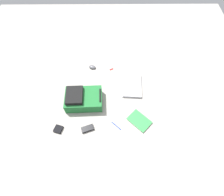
{
  "coord_description": "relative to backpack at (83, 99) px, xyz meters",
  "views": [
    {
      "loc": [
        -1.14,
        -0.02,
        1.83
      ],
      "look_at": [
        -0.04,
        -0.03,
        0.02
      ],
      "focal_mm": 28.75,
      "sensor_mm": 36.0,
      "label": 1
    }
  ],
  "objects": [
    {
      "name": "book_manual",
      "position": [
        -0.25,
        -0.63,
        -0.07
      ],
      "size": [
        0.29,
        0.29,
        0.02
      ],
      "color": "silver",
      "rests_on": "ground_plane"
    },
    {
      "name": "computer_mouse",
      "position": [
        0.53,
        -0.08,
        -0.06
      ],
      "size": [
        0.08,
        0.1,
        0.03
      ],
      "primitive_type": "ellipsoid",
      "rotation": [
        0.0,
        0.0,
        -0.26
      ],
      "color": "#4C4C51",
      "rests_on": "ground_plane"
    },
    {
      "name": "usb_stick",
      "position": [
        0.5,
        -0.33,
        -0.07
      ],
      "size": [
        0.04,
        0.05,
        0.01
      ],
      "primitive_type": "cube",
      "rotation": [
        0.0,
        0.0,
        3.6
      ],
      "color": "#B21919",
      "rests_on": "ground_plane"
    },
    {
      "name": "pen_black",
      "position": [
        -0.3,
        -0.38,
        -0.07
      ],
      "size": [
        0.1,
        0.11,
        0.01
      ],
      "primitive_type": "cylinder",
      "rotation": [
        1.57,
        0.0,
        2.4
      ],
      "color": "#1933B2",
      "rests_on": "ground_plane"
    },
    {
      "name": "power_brick",
      "position": [
        -0.34,
        -0.07,
        -0.06
      ],
      "size": [
        0.1,
        0.15,
        0.03
      ],
      "primitive_type": "cube",
      "rotation": [
        0.0,
        0.0,
        0.34
      ],
      "color": "black",
      "rests_on": "ground_plane"
    },
    {
      "name": "laptop",
      "position": [
        0.22,
        -0.59,
        -0.06
      ],
      "size": [
        0.36,
        0.25,
        0.03
      ],
      "color": "#929296",
      "rests_on": "ground_plane"
    },
    {
      "name": "backpack",
      "position": [
        0.0,
        0.0,
        0.0
      ],
      "size": [
        0.3,
        0.42,
        0.18
      ],
      "color": "#1E662D",
      "rests_on": "ground_plane"
    },
    {
      "name": "earbud_pouch",
      "position": [
        -0.34,
        0.25,
        -0.06
      ],
      "size": [
        0.11,
        0.11,
        0.03
      ],
      "primitive_type": "cube",
      "rotation": [
        0.0,
        0.0,
        -0.3
      ],
      "color": "black",
      "rests_on": "ground_plane"
    },
    {
      "name": "ground_plane",
      "position": [
        0.08,
        -0.31,
        -0.08
      ],
      "size": [
        3.81,
        3.81,
        0.0
      ],
      "primitive_type": "plane",
      "color": "gray"
    }
  ]
}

